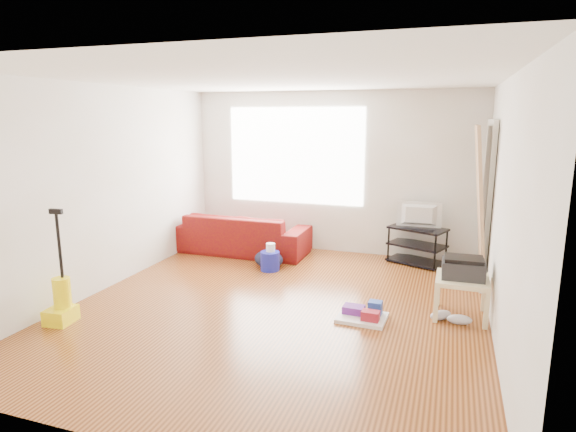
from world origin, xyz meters
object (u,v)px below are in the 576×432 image
(cleaning_tray, at_px, (364,314))
(vacuum, at_px, (61,302))
(side_table, at_px, (462,284))
(backpack, at_px, (269,267))
(tv_stand, at_px, (417,245))
(bucket, at_px, (270,270))
(sofa, at_px, (242,252))

(cleaning_tray, distance_m, vacuum, 3.18)
(side_table, distance_m, backpack, 2.76)
(tv_stand, height_order, vacuum, vacuum)
(tv_stand, distance_m, vacuum, 4.72)
(bucket, bearing_deg, cleaning_tray, -38.66)
(sofa, xyz_separation_m, side_table, (3.27, -1.54, 0.37))
(cleaning_tray, height_order, backpack, cleaning_tray)
(side_table, height_order, backpack, side_table)
(cleaning_tray, bearing_deg, side_table, 23.01)
(tv_stand, bearing_deg, sofa, -152.44)
(side_table, distance_m, bucket, 2.66)
(vacuum, bearing_deg, side_table, 14.60)
(sofa, bearing_deg, cleaning_tray, 139.66)
(sofa, relative_size, side_table, 3.91)
(sofa, xyz_separation_m, backpack, (0.70, -0.61, 0.00))
(sofa, distance_m, backpack, 0.93)
(side_table, xyz_separation_m, vacuum, (-3.95, -1.50, -0.15))
(backpack, height_order, vacuum, vacuum)
(vacuum, bearing_deg, cleaning_tray, 13.86)
(sofa, bearing_deg, vacuum, 77.40)
(bucket, relative_size, cleaning_tray, 0.51)
(bucket, bearing_deg, vacuum, -121.96)
(side_table, height_order, vacuum, vacuum)
(side_table, bearing_deg, backpack, 160.04)
(backpack, bearing_deg, cleaning_tray, -21.45)
(side_table, bearing_deg, sofa, 154.76)
(tv_stand, bearing_deg, side_table, -50.14)
(tv_stand, relative_size, cleaning_tray, 1.70)
(tv_stand, xyz_separation_m, bucket, (-1.91, -1.00, -0.28))
(backpack, bearing_deg, side_table, -1.36)
(sofa, distance_m, tv_stand, 2.71)
(tv_stand, relative_size, backpack, 2.03)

